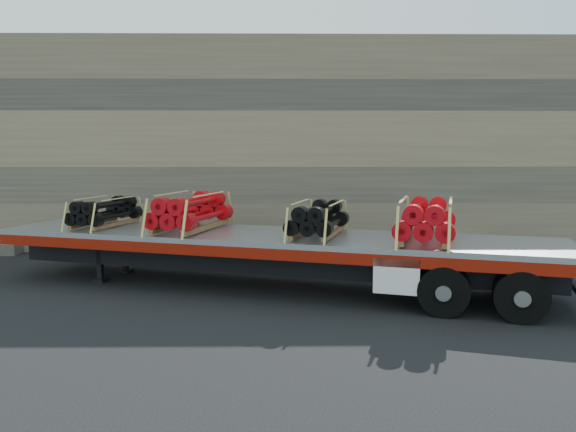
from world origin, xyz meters
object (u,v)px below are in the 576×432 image
trailer (270,261)px  bundle_midfront (191,213)px  bundle_front (105,213)px  bundle_rear (426,221)px  bundle_midrear (318,220)px

trailer → bundle_midfront: bundle_midfront is taller
trailer → bundle_front: bundle_front is taller
trailer → bundle_rear: size_ratio=5.49×
bundle_front → bundle_midfront: (2.37, -0.74, 0.08)m
trailer → bundle_midfront: bearing=180.0°
bundle_midrear → trailer: bearing=-180.0°
bundle_front → bundle_midfront: size_ratio=0.81×
bundle_midfront → bundle_rear: 5.73m
bundle_front → bundle_midrear: 5.76m
bundle_midfront → bundle_midrear: 3.27m
trailer → bundle_midrear: size_ratio=6.36×
bundle_midfront → bundle_rear: bundle_midfront is taller
bundle_midrear → bundle_rear: (2.35, -0.73, 0.06)m
bundle_front → bundle_midfront: bearing=0.0°
bundle_front → bundle_rear: bundle_rear is taller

